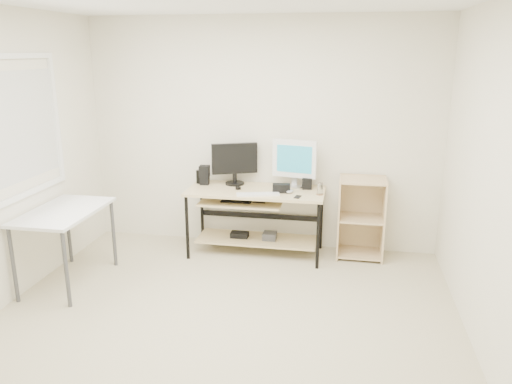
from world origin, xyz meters
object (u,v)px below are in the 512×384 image
object	(u,v)px
shelf_unit	(361,217)
white_imac	(294,160)
audio_controller	(200,177)
desk	(254,208)
black_monitor	(235,161)
side_table	(64,218)

from	to	relation	value
shelf_unit	white_imac	xyz separation A→B (m)	(-0.75, 0.02, 0.61)
audio_controller	desk	bearing A→B (deg)	-0.58
black_monitor	audio_controller	world-z (taller)	black_monitor
desk	white_imac	size ratio (longest dim) A/B	2.81
shelf_unit	white_imac	distance (m)	0.97
side_table	white_imac	size ratio (longest dim) A/B	1.88
desk	side_table	distance (m)	1.97
black_monitor	white_imac	xyz separation A→B (m)	(0.68, 0.00, 0.04)
side_table	black_monitor	xyz separation A→B (m)	(1.40, 1.23, 0.35)
desk	audio_controller	size ratio (longest dim) A/B	9.57
black_monitor	audio_controller	bearing A→B (deg)	162.94
desk	shelf_unit	bearing A→B (deg)	7.77
shelf_unit	audio_controller	distance (m)	1.86
shelf_unit	white_imac	bearing A→B (deg)	178.70
side_table	audio_controller	xyz separation A→B (m)	(1.00, 1.20, 0.16)
side_table	shelf_unit	size ratio (longest dim) A/B	1.11
side_table	audio_controller	size ratio (longest dim) A/B	6.38
shelf_unit	black_monitor	xyz separation A→B (m)	(-1.43, 0.01, 0.57)
shelf_unit	audio_controller	xyz separation A→B (m)	(-1.83, -0.02, 0.38)
desk	black_monitor	distance (m)	0.57
white_imac	desk	bearing A→B (deg)	-145.82
desk	audio_controller	distance (m)	0.72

